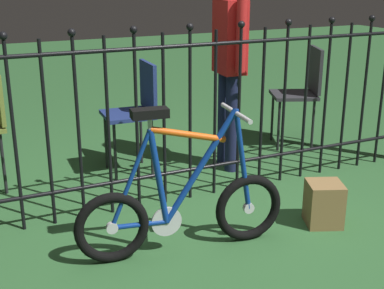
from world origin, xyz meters
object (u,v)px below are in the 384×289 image
chair_charcoal (303,87)px  display_crate (324,204)px  bicycle (183,206)px  chair_navy (137,106)px  person_visitor (230,54)px

chair_charcoal → display_crate: chair_charcoal is taller
bicycle → display_crate: bearing=-4.5°
bicycle → display_crate: (0.96, -0.08, -0.14)m
chair_navy → chair_charcoal: bearing=-0.8°
display_crate → chair_navy: bearing=117.8°
chair_navy → person_visitor: bearing=-19.8°
bicycle → person_visitor: bearing=50.7°
chair_charcoal → chair_navy: (-1.60, 0.02, -0.01)m
chair_charcoal → display_crate: bearing=-120.9°
chair_charcoal → display_crate: 1.70m
display_crate → chair_charcoal: bearing=59.1°
person_visitor → bicycle: bearing=-129.3°
chair_charcoal → chair_navy: size_ratio=1.03×
person_visitor → display_crate: (0.06, -1.18, -0.80)m
bicycle → chair_charcoal: bearing=36.4°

